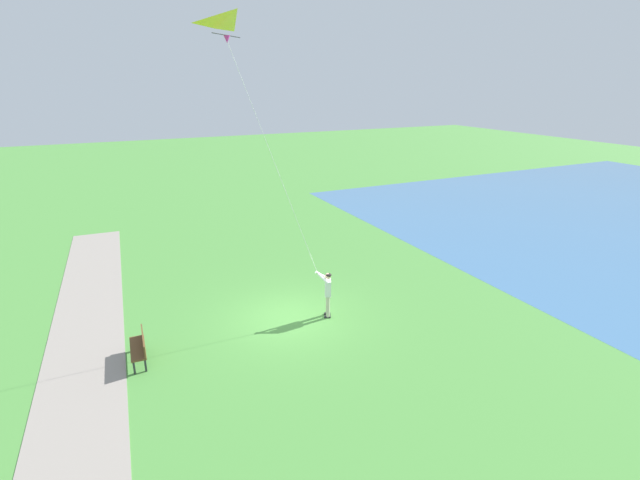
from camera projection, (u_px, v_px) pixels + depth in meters
name	position (u px, v px, depth m)	size (l,w,h in m)	color
ground_plane	(289.00, 318.00, 17.07)	(120.00, 120.00, 0.00)	#4C8E3D
walkway_path	(80.00, 403.00, 12.54)	(2.40, 32.00, 0.02)	gray
person_kite_flyer	(327.00, 290.00, 16.85)	(0.63, 0.50, 1.83)	#232328
flying_kite	(238.00, 29.00, 13.87)	(3.14, 1.87, 8.39)	yellow
park_bench_near_walkway	(140.00, 346.00, 14.30)	(0.50, 1.52, 0.88)	brown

